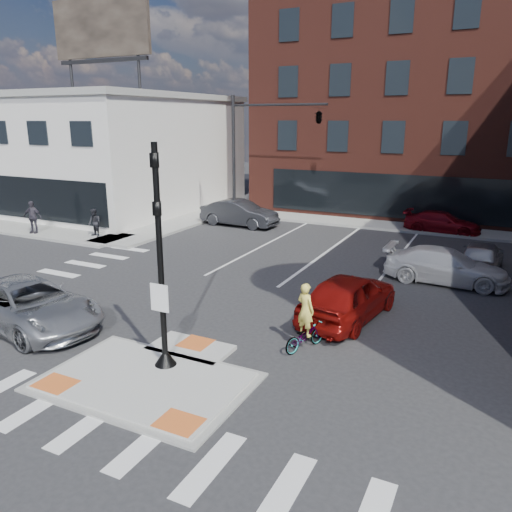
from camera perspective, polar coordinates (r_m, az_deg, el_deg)
The scene contains 18 objects.
ground at distance 14.04m, azimuth -11.24°, elevation -13.14°, with size 120.00×120.00×0.00m, color #28282B.
refuge_island at distance 13.84m, azimuth -11.91°, elevation -13.39°, with size 5.40×4.65×0.13m.
sidewalk_nw at distance 35.56m, azimuth -17.89°, elevation 4.07°, with size 23.50×20.50×0.15m.
sidewalk_n at distance 32.65m, azimuth 17.48°, elevation 3.14°, with size 26.00×3.00×0.15m, color gray.
building_nw at distance 42.03m, azimuth -19.10°, elevation 11.35°, with size 20.40×16.40×14.40m.
building_n at distance 41.91m, azimuth 20.70°, elevation 16.11°, with size 24.40×18.40×15.50m.
building_far_left at distance 62.76m, azimuth 16.02°, elevation 13.40°, with size 10.00×12.00×10.00m, color slate.
signal_pole at distance 13.38m, azimuth -10.74°, elevation -3.54°, with size 0.60×0.60×5.98m.
mast_arm_signal at distance 29.82m, azimuth 4.41°, elevation 14.58°, with size 6.10×2.24×8.00m.
silver_suv at distance 17.96m, azimuth -24.54°, elevation -5.06°, with size 2.59×5.62×1.56m, color #A2A5A9.
red_sedan at distance 17.21m, azimuth 10.53°, elevation -4.60°, with size 1.94×4.82×1.64m, color maroon.
white_pickup at distance 22.19m, azimuth 20.86°, elevation -1.07°, with size 2.02×4.97×1.44m, color white.
bg_car_dark at distance 31.83m, azimuth -1.91°, elevation 4.92°, with size 1.74×5.00×1.65m, color #27272C.
bg_car_silver at distance 24.44m, azimuth 24.35°, elevation 0.01°, with size 1.68×4.18×1.42m, color #B2B5BA.
bg_car_red at distance 31.85m, azimuth 20.50°, elevation 3.61°, with size 1.78×4.39×1.27m, color maroon.
cyclist at distance 14.93m, azimuth 5.62°, elevation -8.13°, with size 1.12×1.70×2.07m.
pedestrian_a at distance 29.67m, azimuth -17.97°, elevation 3.64°, with size 0.77×0.60×1.59m, color black.
pedestrian_b at distance 31.88m, azimuth -24.19°, elevation 4.08°, with size 1.11×0.46×1.89m, color #35313C.
Camera 1 is at (7.75, -9.63, 6.66)m, focal length 35.00 mm.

